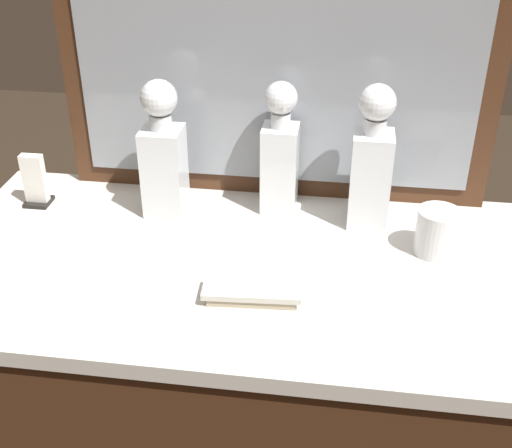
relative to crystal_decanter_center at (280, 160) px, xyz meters
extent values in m
cube|color=#472816|center=(-0.02, -0.20, -0.54)|extent=(1.14, 0.56, 0.81)
cube|color=silver|center=(-0.02, -0.20, -0.12)|extent=(1.18, 0.58, 0.03)
cube|color=#472816|center=(-0.02, 0.07, 0.28)|extent=(0.87, 0.03, 0.77)
cube|color=gray|center=(-0.02, 0.06, 0.28)|extent=(0.79, 0.01, 0.69)
cube|color=white|center=(0.00, 0.00, -0.02)|extent=(0.07, 0.07, 0.18)
cube|color=#8C4C14|center=(0.00, 0.00, -0.04)|extent=(0.06, 0.06, 0.14)
cylinder|color=white|center=(0.00, 0.00, 0.08)|extent=(0.04, 0.04, 0.03)
sphere|color=white|center=(0.00, 0.00, 0.13)|extent=(0.06, 0.06, 0.06)
cube|color=white|center=(-0.22, -0.04, -0.02)|extent=(0.08, 0.08, 0.18)
cube|color=#8C4C14|center=(-0.22, -0.04, -0.05)|extent=(0.07, 0.07, 0.12)
cylinder|color=white|center=(-0.22, -0.04, 0.09)|extent=(0.04, 0.04, 0.03)
sphere|color=white|center=(-0.22, -0.04, 0.13)|extent=(0.07, 0.07, 0.07)
cube|color=white|center=(0.18, -0.03, -0.01)|extent=(0.08, 0.08, 0.19)
cube|color=#8C4C14|center=(0.18, -0.03, -0.05)|extent=(0.06, 0.06, 0.12)
cylinder|color=white|center=(0.18, -0.03, 0.10)|extent=(0.04, 0.04, 0.03)
sphere|color=white|center=(0.18, -0.03, 0.14)|extent=(0.07, 0.07, 0.07)
cylinder|color=white|center=(0.30, -0.13, -0.06)|extent=(0.08, 0.08, 0.09)
cylinder|color=silver|center=(0.30, -0.13, -0.10)|extent=(0.07, 0.07, 0.01)
cube|color=#B7A88C|center=(-0.01, -0.31, -0.10)|extent=(0.15, 0.06, 0.01)
cube|color=beige|center=(-0.01, -0.31, -0.09)|extent=(0.17, 0.07, 0.01)
cube|color=black|center=(-0.50, -0.05, -0.10)|extent=(0.05, 0.05, 0.01)
cube|color=white|center=(-0.50, -0.05, -0.05)|extent=(0.05, 0.02, 0.11)
camera|label=1|loc=(0.12, -1.19, 0.57)|focal=46.95mm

